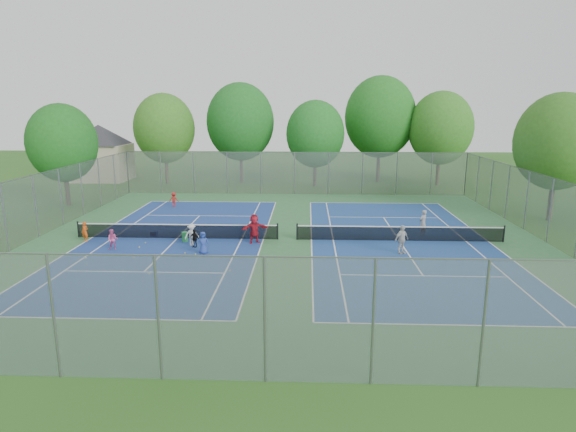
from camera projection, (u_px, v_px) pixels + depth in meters
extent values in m
plane|color=#29591B|center=(287.00, 240.00, 30.29)|extent=(120.00, 120.00, 0.00)
cube|color=#326A3B|center=(287.00, 240.00, 30.29)|extent=(32.00, 32.00, 0.01)
cube|color=navy|center=(178.00, 238.00, 30.56)|extent=(10.97, 23.77, 0.01)
cube|color=navy|center=(399.00, 241.00, 30.01)|extent=(10.97, 23.77, 0.01)
cube|color=black|center=(177.00, 231.00, 30.46)|extent=(12.87, 0.10, 0.91)
cube|color=black|center=(400.00, 234.00, 29.91)|extent=(12.87, 0.10, 0.91)
cube|color=gray|center=(294.00, 173.00, 45.42)|extent=(32.00, 0.10, 4.00)
cube|color=gray|center=(265.00, 321.00, 14.26)|extent=(32.00, 0.10, 4.00)
cube|color=gray|center=(36.00, 206.00, 30.47)|extent=(0.10, 32.00, 4.00)
cube|color=gray|center=(550.00, 211.00, 29.21)|extent=(0.10, 32.00, 4.00)
cube|color=#B7A88C|center=(101.00, 163.00, 54.08)|extent=(6.00, 5.00, 4.00)
pyramid|color=#2D2D33|center=(98.00, 125.00, 53.15)|extent=(11.03, 11.03, 2.20)
cylinder|color=#443326|center=(166.00, 167.00, 51.88)|extent=(0.36, 0.36, 3.50)
ellipsoid|color=#33691E|center=(164.00, 128.00, 50.95)|extent=(6.40, 6.40, 7.36)
cylinder|color=#443326|center=(241.00, 165.00, 52.49)|extent=(0.36, 0.36, 3.85)
ellipsoid|color=#1A5B1C|center=(240.00, 122.00, 51.46)|extent=(7.20, 7.20, 8.28)
cylinder|color=#443326|center=(315.00, 171.00, 50.31)|extent=(0.36, 0.36, 3.15)
ellipsoid|color=#1C631E|center=(315.00, 134.00, 49.45)|extent=(6.00, 6.00, 6.90)
cylinder|color=#443326|center=(378.00, 163.00, 52.83)|extent=(0.36, 0.36, 4.20)
ellipsoid|color=#1E601C|center=(380.00, 117.00, 51.73)|extent=(7.60, 7.60, 8.74)
cylinder|color=#443326|center=(438.00, 169.00, 50.73)|extent=(0.36, 0.36, 3.50)
ellipsoid|color=#2F6A1E|center=(441.00, 128.00, 49.78)|extent=(6.60, 6.60, 7.59)
cylinder|color=#443326|center=(67.00, 187.00, 40.43)|extent=(0.36, 0.36, 3.15)
ellipsoid|color=#195719|center=(62.00, 143.00, 39.61)|extent=(5.60, 5.60, 6.44)
cylinder|color=#443326|center=(551.00, 197.00, 34.99)|extent=(0.36, 0.36, 3.50)
ellipsoid|color=#2B5C1A|center=(558.00, 142.00, 34.09)|extent=(6.00, 6.00, 6.90)
cube|color=#1737AF|center=(154.00, 234.00, 31.00)|extent=(0.41, 0.41, 0.33)
cube|color=green|center=(185.00, 237.00, 29.76)|extent=(0.41, 0.41, 0.62)
imported|color=#D24C13|center=(85.00, 232.00, 29.65)|extent=(0.54, 0.45, 1.28)
imported|color=#D3528E|center=(113.00, 239.00, 28.05)|extent=(0.65, 0.54, 1.23)
imported|color=silver|center=(192.00, 235.00, 28.89)|extent=(1.00, 0.88, 1.35)
imported|color=black|center=(194.00, 239.00, 28.52)|extent=(0.69, 0.45, 1.08)
imported|color=#274192|center=(203.00, 243.00, 27.19)|extent=(0.73, 0.58, 1.31)
imported|color=#A81825|center=(254.00, 229.00, 29.33)|extent=(1.76, 1.09, 1.81)
imported|color=#A31A17|center=(174.00, 200.00, 39.98)|extent=(0.81, 0.48, 1.23)
imported|color=gray|center=(423.00, 223.00, 31.12)|extent=(0.73, 0.70, 1.69)
imported|color=beige|center=(402.00, 240.00, 27.24)|extent=(1.04, 0.88, 1.67)
sphere|color=yellow|center=(139.00, 248.00, 28.48)|extent=(0.07, 0.07, 0.07)
sphere|color=gold|center=(98.00, 255.00, 27.11)|extent=(0.07, 0.07, 0.07)
sphere|color=#E9F138|center=(149.00, 274.00, 24.01)|extent=(0.07, 0.07, 0.07)
sphere|color=#C3D631|center=(145.00, 243.00, 29.42)|extent=(0.07, 0.07, 0.07)
sphere|color=#BACE30|center=(230.00, 271.00, 24.46)|extent=(0.07, 0.07, 0.07)
sphere|color=gold|center=(185.00, 253.00, 27.36)|extent=(0.07, 0.07, 0.07)
sphere|color=#C9F438|center=(86.00, 258.00, 26.49)|extent=(0.07, 0.07, 0.07)
sphere|color=#CCE835|center=(195.00, 254.00, 27.17)|extent=(0.07, 0.07, 0.07)
sphere|color=#ABD130|center=(134.00, 258.00, 26.59)|extent=(0.07, 0.07, 0.07)
sphere|color=#B0D631|center=(86.00, 265.00, 25.38)|extent=(0.07, 0.07, 0.07)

